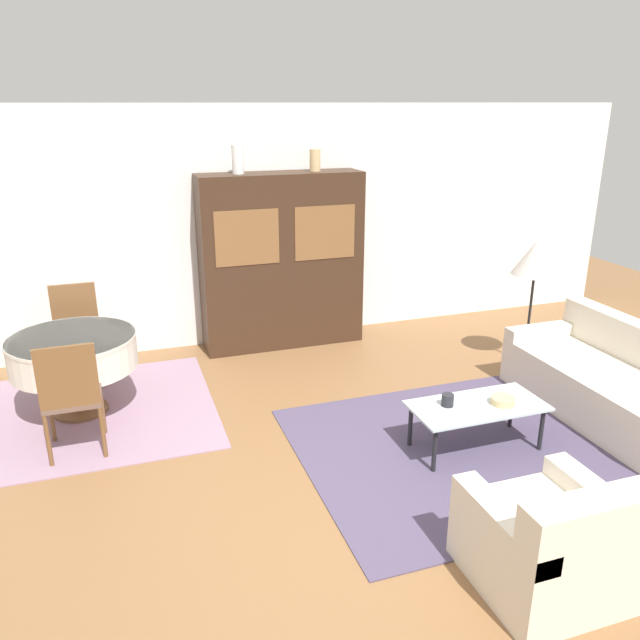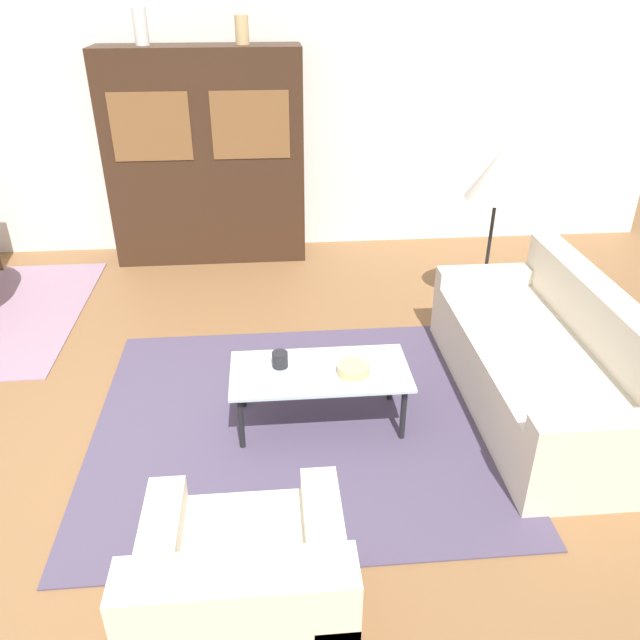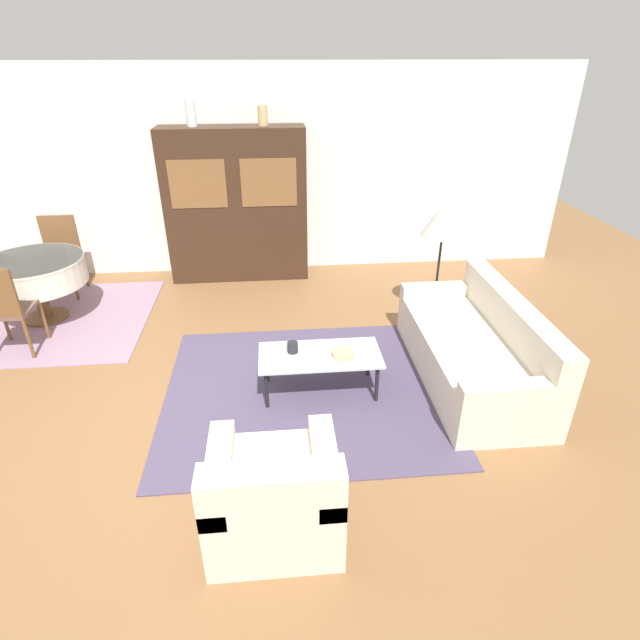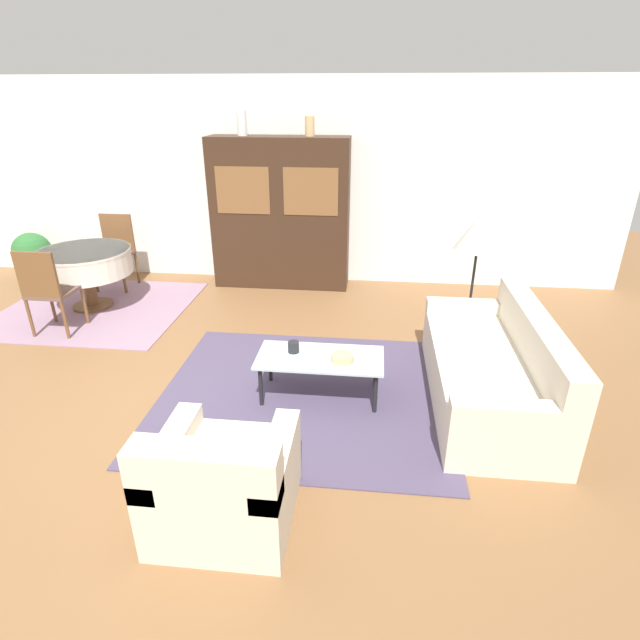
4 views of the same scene
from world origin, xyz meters
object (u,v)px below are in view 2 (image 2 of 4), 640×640
(coffee_table, at_px, (320,375))
(bowl, at_px, (353,369))
(armchair, at_px, (245,599))
(cup, at_px, (280,360))
(vase_tall, at_px, (141,26))
(display_cabinet, at_px, (206,158))
(couch, at_px, (547,365))
(floor_lamp, at_px, (499,178))
(vase_short, at_px, (242,30))

(coffee_table, distance_m, bowl, 0.22)
(armchair, relative_size, coffee_table, 0.76)
(armchair, xyz_separation_m, cup, (0.19, 1.56, 0.15))
(vase_tall, bearing_deg, display_cabinet, -0.12)
(armchair, xyz_separation_m, vase_tall, (-0.86, 4.32, 1.83))
(couch, xyz_separation_m, bowl, (-1.29, -0.14, 0.13))
(coffee_table, height_order, display_cabinet, display_cabinet)
(coffee_table, relative_size, vase_tall, 3.66)
(armchair, height_order, vase_tall, vase_tall)
(coffee_table, bearing_deg, cup, 165.29)
(floor_lamp, xyz_separation_m, vase_tall, (-2.78, 1.46, 0.97))
(coffee_table, distance_m, cup, 0.26)
(couch, height_order, cup, couch)
(cup, bearing_deg, armchair, -97.11)
(couch, distance_m, vase_tall, 4.32)
(coffee_table, xyz_separation_m, cup, (-0.24, 0.06, 0.09))
(cup, relative_size, bowl, 0.51)
(vase_short, bearing_deg, floor_lamp, -37.26)
(armchair, relative_size, vase_short, 3.51)
(coffee_table, bearing_deg, couch, 3.49)
(bowl, relative_size, vase_short, 0.83)
(floor_lamp, relative_size, cup, 13.84)
(floor_lamp, distance_m, vase_tall, 3.29)
(display_cabinet, height_order, cup, display_cabinet)
(vase_tall, height_order, vase_short, vase_tall)
(couch, relative_size, armchair, 2.41)
(couch, distance_m, coffee_table, 1.50)
(floor_lamp, xyz_separation_m, bowl, (-1.29, -1.42, -0.73))
(coffee_table, bearing_deg, armchair, -106.27)
(coffee_table, xyz_separation_m, bowl, (0.20, -0.05, 0.07))
(floor_lamp, relative_size, vase_short, 5.83)
(vase_short, bearing_deg, couch, -54.81)
(cup, bearing_deg, bowl, -14.83)
(display_cabinet, relative_size, vase_tall, 6.61)
(armchair, distance_m, vase_tall, 4.77)
(couch, height_order, vase_short, vase_short)
(coffee_table, relative_size, display_cabinet, 0.55)
(coffee_table, bearing_deg, floor_lamp, 42.58)
(floor_lamp, bearing_deg, armchair, -123.91)
(armchair, relative_size, floor_lamp, 0.60)
(display_cabinet, distance_m, cup, 2.88)
(floor_lamp, relative_size, bowl, 7.01)
(couch, height_order, bowl, couch)
(bowl, bearing_deg, armchair, -113.74)
(couch, height_order, armchair, couch)
(display_cabinet, xyz_separation_m, floor_lamp, (2.33, -1.46, 0.17))
(display_cabinet, relative_size, vase_short, 8.37)
(display_cabinet, height_order, vase_tall, vase_tall)
(floor_lamp, bearing_deg, display_cabinet, 147.86)
(display_cabinet, distance_m, floor_lamp, 2.75)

